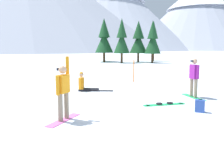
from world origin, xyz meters
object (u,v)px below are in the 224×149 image
Objects in this scene: trail_marker_pole at (134,71)px; pine_tree_leaning at (153,40)px; snowboarder_background at (85,84)px; pine_tree_young at (153,39)px; loose_snowboard_near_right at (164,104)px; pine_tree_slender at (104,39)px; pine_tree_broad at (122,39)px; pine_tree_twin at (104,38)px; pine_tree_tall at (138,40)px; snowboarder_midground at (194,77)px; backpack_blue at (200,106)px; snowboarder_foreground at (63,91)px.

pine_tree_leaning is (8.25, 17.95, 2.68)m from trail_marker_pole.
snowboarder_background is 28.77m from pine_tree_young.
loose_snowboard_near_right is at bearing -110.15° from pine_tree_leaning.
pine_tree_slender is 5.34m from pine_tree_broad.
pine_tree_twin is 5.35m from pine_tree_tall.
pine_tree_twin is (0.26, 26.30, 2.77)m from snowboarder_midground.
pine_tree_young reaches higher than pine_tree_leaning.
backpack_blue is 0.07× the size of pine_tree_tall.
pine_tree_twin is 1.01× the size of pine_tree_young.
snowboarder_background is at bearing -101.79° from pine_tree_twin.
pine_tree_young is at bearing 35.50° from pine_tree_tall.
snowboarder_midground is 0.27× the size of pine_tree_broad.
pine_tree_leaning reaches higher than loose_snowboard_near_right.
snowboarder_foreground is 0.29× the size of pine_tree_young.
pine_tree_twin reaches higher than pine_tree_slender.
backpack_blue is 26.50m from pine_tree_broad.
pine_tree_young is at bearing 71.50° from backpack_blue.
loose_snowboard_near_right is 0.27× the size of pine_tree_broad.
pine_tree_young is at bearing 30.80° from pine_tree_broad.
snowboarder_foreground is 1.36× the size of trail_marker_pole.
pine_tree_young is (2.00, 4.75, 0.25)m from pine_tree_leaning.
pine_tree_tall is at bearing 67.75° from snowboarder_foreground.
snowboarder_foreground is 1.09× the size of snowboarder_background.
pine_tree_slender reaches higher than pine_tree_leaning.
pine_tree_broad is at bearing 82.24° from backpack_blue.
pine_tree_broad is (4.33, 24.85, 3.54)m from loose_snowboard_near_right.
pine_tree_broad is 3.31m from pine_tree_tall.
snowboarder_foreground is 0.32× the size of pine_tree_leaning.
pine_tree_broad is at bearing 71.34° from snowboarder_background.
pine_tree_twin is at bearing 89.43° from snowboarder_midground.
pine_tree_twin is 7.49m from pine_tree_leaning.
pine_tree_broad reaches higher than trail_marker_pole.
pine_tree_twin reaches higher than snowboarder_midground.
pine_tree_slender is at bearing 136.85° from pine_tree_leaning.
pine_tree_slender reaches higher than loose_snowboard_near_right.
pine_tree_slender is 1.00× the size of pine_tree_young.
pine_tree_broad is 0.97× the size of pine_tree_young.
trail_marker_pole is 0.21× the size of pine_tree_twin.
snowboarder_midground reaches higher than backpack_blue.
pine_tree_leaning reaches higher than trail_marker_pole.
pine_tree_slender is (5.33, 26.28, 3.32)m from snowboarder_background.
pine_tree_tall reaches higher than snowboarder_midground.
snowboarder_foreground is 8.45m from trail_marker_pole.
snowboarder_midground is 3.74× the size of backpack_blue.
pine_tree_tall reaches higher than pine_tree_leaning.
loose_snowboard_near_right is 0.26× the size of pine_tree_slender.
snowboarder_background is at bearing -108.66° from pine_tree_broad.
trail_marker_pole is 21.52m from pine_tree_tall.
pine_tree_leaning is (6.94, 22.94, 2.48)m from snowboarder_midground.
backpack_blue is 0.07× the size of pine_tree_slender.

